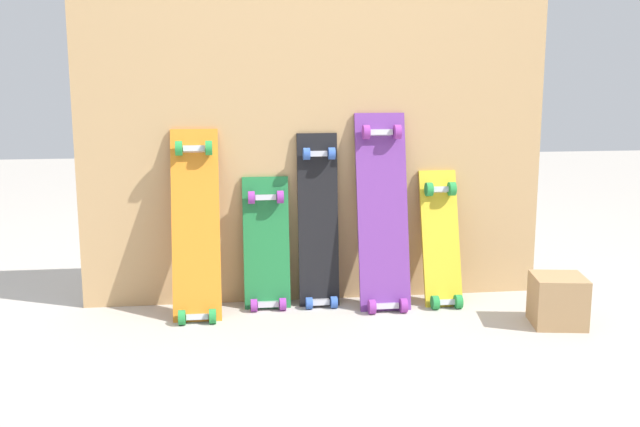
% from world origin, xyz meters
% --- Properties ---
extents(ground_plane, '(12.00, 12.00, 0.00)m').
position_xyz_m(ground_plane, '(0.00, 0.00, 0.00)').
color(ground_plane, '#B2AAA0').
extents(plywood_wall_panel, '(2.06, 0.04, 1.48)m').
position_xyz_m(plywood_wall_panel, '(0.00, 0.07, 0.74)').
color(plywood_wall_panel, tan).
rests_on(plywood_wall_panel, ground).
extents(skateboard_orange, '(0.20, 0.31, 0.85)m').
position_xyz_m(skateboard_orange, '(-0.53, -0.09, 0.36)').
color(skateboard_orange, orange).
rests_on(skateboard_orange, ground).
extents(skateboard_green, '(0.20, 0.17, 0.64)m').
position_xyz_m(skateboard_green, '(-0.23, -0.02, 0.25)').
color(skateboard_green, '#1E7238').
rests_on(skateboard_green, ground).
extents(skateboard_black, '(0.18, 0.17, 0.82)m').
position_xyz_m(skateboard_black, '(0.00, -0.02, 0.34)').
color(skateboard_black, black).
rests_on(skateboard_black, ground).
extents(skateboard_purple, '(0.22, 0.27, 0.91)m').
position_xyz_m(skateboard_purple, '(0.28, -0.07, 0.39)').
color(skateboard_purple, '#6B338C').
rests_on(skateboard_purple, ground).
extents(skateboard_yellow, '(0.17, 0.25, 0.65)m').
position_xyz_m(skateboard_yellow, '(0.54, -0.06, 0.26)').
color(skateboard_yellow, gold).
rests_on(skateboard_yellow, ground).
extents(wooden_crate, '(0.24, 0.24, 0.20)m').
position_xyz_m(wooden_crate, '(0.93, -0.43, 0.10)').
color(wooden_crate, tan).
rests_on(wooden_crate, ground).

